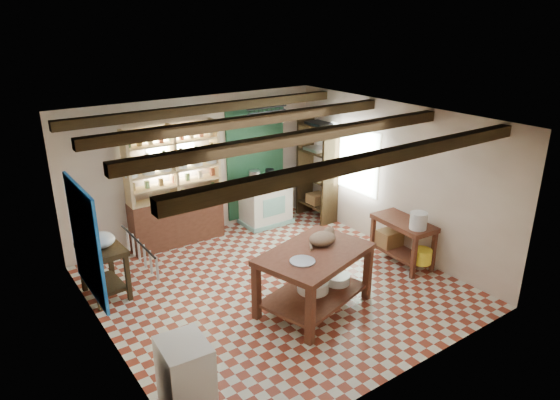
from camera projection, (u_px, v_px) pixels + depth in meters
floor at (275, 287)px, 7.72m from camera, size 5.00×5.00×0.02m
ceiling at (274, 120)px, 6.81m from camera, size 5.00×5.00×0.02m
wall_back at (198, 168)px, 9.18m from camera, size 5.00×0.04×2.60m
wall_front at (407, 278)px, 5.35m from camera, size 5.00×0.04×2.60m
wall_left at (101, 253)px, 5.92m from camera, size 0.04×5.00×2.60m
wall_right at (394, 178)px, 8.61m from camera, size 0.04×5.00×2.60m
ceiling_beams at (274, 128)px, 6.85m from camera, size 5.00×3.80×0.15m
blue_wall_patch at (85, 241)px, 6.69m from camera, size 0.04×1.40×1.60m
green_wall_patch at (256, 160)px, 9.85m from camera, size 1.30×0.04×2.30m
window_back at (171, 151)px, 8.75m from camera, size 0.90×0.02×0.80m
window_right at (353, 159)px, 9.33m from camera, size 0.02×1.30×1.20m
utensil_rail at (139, 252)px, 4.86m from camera, size 0.06×0.90×0.28m
pot_rack at (267, 116)px, 9.20m from camera, size 0.86×0.12×0.36m
shelving_unit at (175, 186)px, 8.81m from camera, size 1.70×0.34×2.20m
tall_rack at (317, 171)px, 9.98m from camera, size 0.40×0.86×2.00m
work_table at (314, 280)px, 7.02m from camera, size 1.79×1.42×0.89m
stove at (266, 202)px, 9.89m from camera, size 0.93×0.63×0.90m
prep_table at (104, 271)px, 7.34m from camera, size 0.58×0.82×0.80m
white_cabinet at (186, 378)px, 5.16m from camera, size 0.51×0.60×0.85m
right_counter at (402, 242)px, 8.32m from camera, size 0.61×1.11×0.77m
cat at (322, 239)px, 7.04m from camera, size 0.51×0.46×0.19m
steel_tray at (302, 261)px, 6.57m from camera, size 0.42×0.42×0.02m
basin_large at (313, 285)px, 7.13m from camera, size 0.56×0.56×0.16m
basin_small at (337, 279)px, 7.33m from camera, size 0.46×0.46×0.13m
kettle_left at (254, 177)px, 9.56m from camera, size 0.22×0.22×0.25m
kettle_right at (270, 174)px, 9.75m from camera, size 0.17×0.17×0.22m
enamel_bowl at (100, 240)px, 7.17m from camera, size 0.44×0.44×0.21m
white_bucket at (418, 221)px, 7.83m from camera, size 0.29×0.29×0.27m
wicker_basket at (389, 238)px, 8.57m from camera, size 0.41×0.34×0.27m
yellow_tub at (422, 256)px, 7.98m from camera, size 0.34×0.34×0.23m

